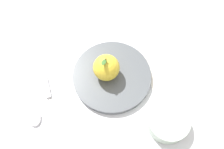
# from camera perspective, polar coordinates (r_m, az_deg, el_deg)

# --- Properties ---
(ground_plane) EXTENTS (2.40, 2.40, 0.00)m
(ground_plane) POSITION_cam_1_polar(r_m,az_deg,el_deg) (0.71, -2.64, -2.42)
(ground_plane) COLOR silver
(dinner_plate) EXTENTS (0.24, 0.24, 0.02)m
(dinner_plate) POSITION_cam_1_polar(r_m,az_deg,el_deg) (0.71, 0.00, -0.31)
(dinner_plate) COLOR #4C5156
(dinner_plate) RESTS_ON ground_plane
(apple) EXTENTS (0.08, 0.08, 0.09)m
(apple) POSITION_cam_1_polar(r_m,az_deg,el_deg) (0.67, -1.49, 1.74)
(apple) COLOR gold
(apple) RESTS_ON dinner_plate
(side_bowl) EXTENTS (0.11, 0.11, 0.04)m
(side_bowl) POSITION_cam_1_polar(r_m,az_deg,el_deg) (0.66, 13.58, -11.04)
(side_bowl) COLOR #B2C6B2
(side_bowl) RESTS_ON ground_plane
(knife) EXTENTS (0.14, 0.15, 0.01)m
(knife) POSITION_cam_1_polar(r_m,az_deg,el_deg) (0.71, -15.12, -5.68)
(knife) COLOR silver
(knife) RESTS_ON ground_plane
(spoon) EXTENTS (0.13, 0.13, 0.01)m
(spoon) POSITION_cam_1_polar(r_m,az_deg,el_deg) (0.71, -18.51, -8.86)
(spoon) COLOR silver
(spoon) RESTS_ON ground_plane
(linen_napkin) EXTENTS (0.20, 0.21, 0.00)m
(linen_napkin) POSITION_cam_1_polar(r_m,az_deg,el_deg) (0.76, 11.81, 3.12)
(linen_napkin) COLOR silver
(linen_napkin) RESTS_ON ground_plane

